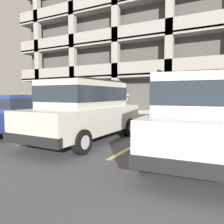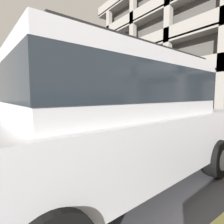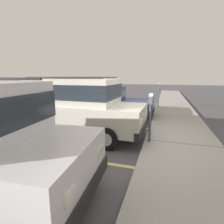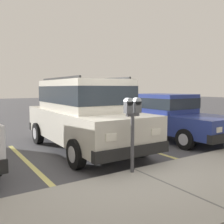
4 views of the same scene
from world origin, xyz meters
name	(u,v)px [view 2 (image 2 of 4)]	position (x,y,z in m)	size (l,w,h in m)	color
ground_plane	(119,132)	(0.00, 0.00, -0.05)	(80.00, 80.00, 0.10)	#4C4C51
sidewalk	(142,126)	(0.00, 1.30, 0.06)	(40.00, 2.20, 0.12)	#9E9B93
parking_stall_lines	(114,145)	(1.59, -1.40, 0.00)	(12.82, 4.80, 0.01)	#DBD16B
silver_suv	(64,105)	(-0.11, -2.24, 1.09)	(2.07, 4.81, 2.03)	beige
red_sedan	(44,108)	(-3.28, -2.12, 0.82)	(1.94, 4.53, 1.54)	navy
dark_hatchback	(119,117)	(3.41, -2.59, 1.09)	(2.27, 4.91, 2.03)	silver
parking_meter_near	(128,101)	(0.15, 0.35, 1.20)	(0.35, 0.12, 1.45)	#47474C
parking_meter_far	(69,100)	(-6.20, 0.32, 1.12)	(0.15, 0.12, 1.53)	#47474C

